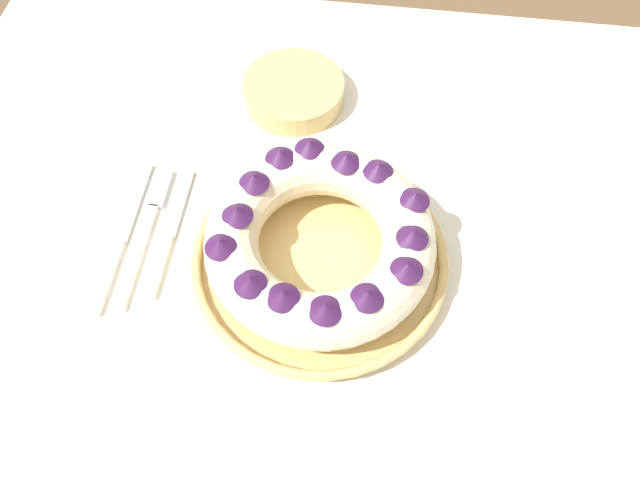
% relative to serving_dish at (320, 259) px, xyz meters
% --- Properties ---
extents(ground_plane, '(8.00, 8.00, 0.00)m').
position_rel_serving_dish_xyz_m(ground_plane, '(0.02, -0.02, -0.78)').
color(ground_plane, brown).
extents(dining_table, '(1.18, 1.02, 0.76)m').
position_rel_serving_dish_xyz_m(dining_table, '(0.02, -0.02, -0.11)').
color(dining_table, silver).
rests_on(dining_table, ground_plane).
extents(serving_dish, '(0.31, 0.31, 0.03)m').
position_rel_serving_dish_xyz_m(serving_dish, '(0.00, 0.00, 0.00)').
color(serving_dish, tan).
rests_on(serving_dish, dining_table).
extents(bundt_cake, '(0.27, 0.27, 0.07)m').
position_rel_serving_dish_xyz_m(bundt_cake, '(0.00, 0.00, 0.05)').
color(bundt_cake, beige).
rests_on(bundt_cake, serving_dish).
extents(fork, '(0.02, 0.21, 0.01)m').
position_rel_serving_dish_xyz_m(fork, '(-0.22, 0.03, -0.01)').
color(fork, white).
rests_on(fork, dining_table).
extents(serving_knife, '(0.02, 0.22, 0.01)m').
position_rel_serving_dish_xyz_m(serving_knife, '(-0.25, -0.01, -0.01)').
color(serving_knife, white).
rests_on(serving_knife, dining_table).
extents(cake_knife, '(0.02, 0.19, 0.01)m').
position_rel_serving_dish_xyz_m(cake_knife, '(-0.19, 0.01, -0.01)').
color(cake_knife, white).
rests_on(cake_knife, dining_table).
extents(side_bowl, '(0.14, 0.14, 0.03)m').
position_rel_serving_dish_xyz_m(side_bowl, '(-0.07, 0.27, 0.00)').
color(side_bowl, tan).
rests_on(side_bowl, dining_table).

